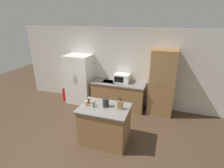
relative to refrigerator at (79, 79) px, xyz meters
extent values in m
plane|color=#423021|center=(1.35, -1.97, -0.85)|extent=(14.00, 14.00, 0.00)
cube|color=beige|center=(1.35, 0.36, 0.45)|extent=(7.20, 0.06, 2.60)
cube|color=white|center=(0.00, 0.00, 0.00)|extent=(0.86, 0.66, 1.71)
cylinder|color=silver|center=(-0.04, -0.34, 0.14)|extent=(0.02, 0.02, 0.30)
cylinder|color=silver|center=(0.04, -0.34, 0.14)|extent=(0.02, 0.02, 0.30)
cube|color=olive|center=(1.43, 0.01, -0.42)|extent=(1.72, 0.64, 0.86)
cube|color=slate|center=(1.43, 0.01, 0.02)|extent=(1.76, 0.68, 0.03)
cube|color=#9EA0A3|center=(1.12, 0.01, 0.04)|extent=(0.44, 0.34, 0.01)
cube|color=olive|center=(2.79, 0.05, 0.17)|extent=(0.74, 0.55, 2.04)
sphere|color=black|center=(2.70, -0.24, 0.21)|extent=(0.02, 0.02, 0.02)
sphere|color=black|center=(2.88, -0.24, 0.21)|extent=(0.02, 0.02, 0.02)
cube|color=olive|center=(1.60, -1.76, -0.41)|extent=(1.12, 0.78, 0.89)
cube|color=slate|center=(1.60, -1.76, 0.06)|extent=(1.18, 0.84, 0.03)
cube|color=white|center=(1.52, 0.12, 0.18)|extent=(0.50, 0.38, 0.27)
cube|color=black|center=(1.46, -0.07, 0.18)|extent=(0.30, 0.01, 0.19)
cube|color=olive|center=(1.97, -1.72, 0.17)|extent=(0.13, 0.06, 0.20)
cylinder|color=black|center=(1.94, -1.71, 0.31)|extent=(0.02, 0.02, 0.08)
cylinder|color=black|center=(1.97, -1.72, 0.32)|extent=(0.02, 0.02, 0.09)
cylinder|color=black|center=(2.00, -1.72, 0.31)|extent=(0.02, 0.02, 0.07)
cylinder|color=gold|center=(1.33, -1.74, 0.13)|extent=(0.04, 0.04, 0.11)
cylinder|color=silver|center=(1.33, -1.74, 0.20)|extent=(0.03, 0.03, 0.02)
cylinder|color=orange|center=(1.17, -1.81, 0.13)|extent=(0.05, 0.05, 0.10)
cylinder|color=silver|center=(1.17, -1.81, 0.19)|extent=(0.04, 0.04, 0.02)
cylinder|color=#337033|center=(1.36, -1.83, 0.12)|extent=(0.04, 0.04, 0.09)
cylinder|color=red|center=(1.36, -1.83, 0.18)|extent=(0.03, 0.03, 0.02)
cylinder|color=#563319|center=(1.17, -1.69, 0.14)|extent=(0.05, 0.05, 0.13)
cylinder|color=silver|center=(1.17, -1.69, 0.22)|extent=(0.04, 0.04, 0.03)
cylinder|color=#232326|center=(1.62, -1.71, 0.17)|extent=(0.15, 0.15, 0.20)
sphere|color=#262628|center=(1.62, -1.71, 0.29)|extent=(0.02, 0.02, 0.02)
cylinder|color=red|center=(-0.60, -0.13, -0.64)|extent=(0.13, 0.13, 0.42)
cylinder|color=black|center=(-0.60, -0.13, -0.40)|extent=(0.06, 0.06, 0.07)
camera|label=1|loc=(2.90, -5.14, 2.06)|focal=28.00mm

